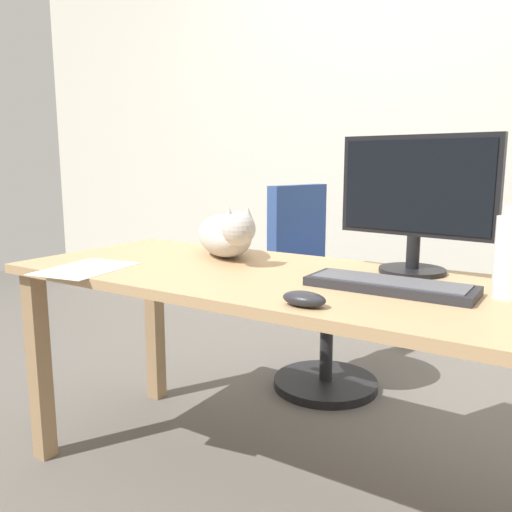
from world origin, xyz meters
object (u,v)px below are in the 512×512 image
Objects in this scene: keyboard at (390,285)px; water_bottle at (510,256)px; monitor at (416,199)px; cat at (226,235)px; office_chair at (319,301)px; computer_mouse at (304,299)px.

water_bottle reaches higher than keyboard.
water_bottle is at bearing -30.60° from monitor.
cat reaches higher than keyboard.
office_chair is 0.75m from cat.
water_bottle is (0.27, 0.08, 0.09)m from keyboard.
keyboard is at bearing -14.57° from cat.
office_chair is at bearing 113.94° from computer_mouse.
cat is (-0.06, -0.65, 0.38)m from office_chair.
monitor is at bearing -44.10° from office_chair.
monitor is at bearing 7.18° from cat.
cat reaches higher than computer_mouse.
computer_mouse is (0.54, -0.43, -0.06)m from cat.
water_bottle is (0.39, 0.34, 0.09)m from computer_mouse.
monitor reaches higher than keyboard.
water_bottle reaches higher than cat.
keyboard is at bearing 65.82° from computer_mouse.
office_chair reaches higher than keyboard.
office_chair is 4.11× the size of water_bottle.
cat is 2.07× the size of water_bottle.
office_chair is 2.13× the size of keyboard.
office_chair reaches higher than cat.
keyboard is 1.93× the size of water_bottle.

